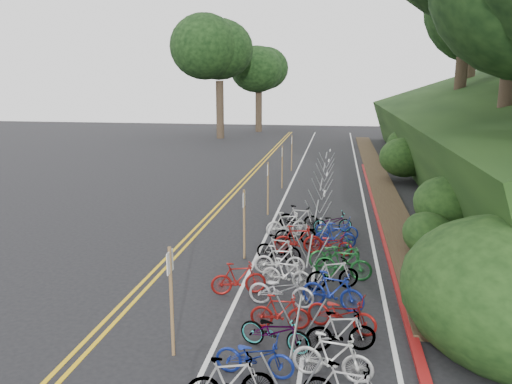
# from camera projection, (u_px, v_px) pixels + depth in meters

# --- Properties ---
(ground) EXTENTS (120.00, 120.00, 0.00)m
(ground) POSITION_uv_depth(u_px,v_px,m) (186.00, 323.00, 12.97)
(ground) COLOR black
(ground) RESTS_ON ground
(road_markings) EXTENTS (7.47, 80.00, 0.01)m
(road_markings) POSITION_uv_depth(u_px,v_px,m) (266.00, 220.00, 22.59)
(road_markings) COLOR gold
(road_markings) RESTS_ON ground
(red_curb) EXTENTS (0.25, 28.00, 0.10)m
(red_curb) POSITION_uv_depth(u_px,v_px,m) (377.00, 213.00, 23.62)
(red_curb) COLOR maroon
(red_curb) RESTS_ON ground
(embankment) EXTENTS (14.30, 48.14, 9.11)m
(embankment) POSITION_uv_depth(u_px,v_px,m) (500.00, 145.00, 28.70)
(embankment) COLOR black
(embankment) RESTS_ON ground
(bike_rack_front) EXTENTS (1.17, 2.73, 1.23)m
(bike_rack_front) POSITION_uv_depth(u_px,v_px,m) (297.00, 337.00, 10.50)
(bike_rack_front) COLOR gray
(bike_rack_front) RESTS_ON ground
(bike_racks_rest) EXTENTS (1.14, 23.00, 1.17)m
(bike_racks_rest) POSITION_uv_depth(u_px,v_px,m) (321.00, 190.00, 24.83)
(bike_racks_rest) COLOR gray
(bike_racks_rest) RESTS_ON ground
(signpost_near) EXTENTS (0.08, 0.40, 2.61)m
(signpost_near) POSITION_uv_depth(u_px,v_px,m) (171.00, 295.00, 11.13)
(signpost_near) COLOR brown
(signpost_near) RESTS_ON ground
(signposts_rest) EXTENTS (0.08, 18.40, 2.50)m
(signposts_rest) POSITION_uv_depth(u_px,v_px,m) (276.00, 173.00, 26.05)
(signposts_rest) COLOR brown
(signposts_rest) RESTS_ON ground
(bike_front) EXTENTS (0.92, 1.70, 0.98)m
(bike_front) POSITION_uv_depth(u_px,v_px,m) (239.00, 278.00, 14.62)
(bike_front) COLOR maroon
(bike_front) RESTS_ON ground
(bike_valet) EXTENTS (3.23, 13.71, 1.08)m
(bike_valet) POSITION_uv_depth(u_px,v_px,m) (310.00, 271.00, 15.17)
(bike_valet) COLOR slate
(bike_valet) RESTS_ON ground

